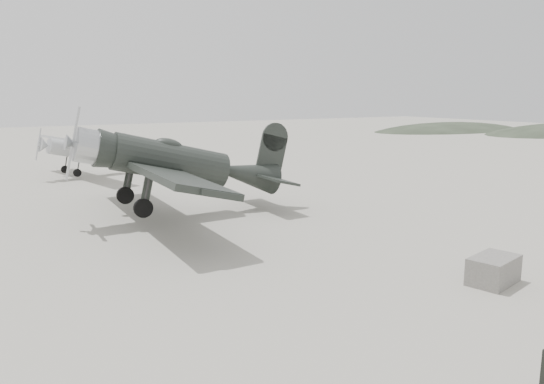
# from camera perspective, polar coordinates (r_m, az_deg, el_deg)

# --- Properties ---
(ground) EXTENTS (160.00, 160.00, 0.00)m
(ground) POSITION_cam_1_polar(r_m,az_deg,el_deg) (19.03, 9.23, -5.52)
(ground) COLOR gray
(ground) RESTS_ON ground
(hill_northeast) EXTENTS (32.00, 16.00, 5.20)m
(hill_northeast) POSITION_cam_1_polar(r_m,az_deg,el_deg) (82.21, 18.61, 6.31)
(hill_northeast) COLOR #2B3325
(hill_northeast) RESTS_ON ground
(lowwing_monoplane) EXTENTS (9.58, 13.31, 4.31)m
(lowwing_monoplane) POSITION_cam_1_polar(r_m,az_deg,el_deg) (22.88, -9.82, 3.00)
(lowwing_monoplane) COLOR black
(lowwing_monoplane) RESTS_ON ground
(highwing_monoplane) EXTENTS (7.06, 9.88, 2.79)m
(highwing_monoplane) POSITION_cam_1_polar(r_m,az_deg,el_deg) (35.96, -19.06, 4.40)
(highwing_monoplane) COLOR gray
(highwing_monoplane) RESTS_ON ground
(equipment_block) EXTENTS (1.72, 1.30, 0.77)m
(equipment_block) POSITION_cam_1_polar(r_m,az_deg,el_deg) (16.13, 22.72, -7.74)
(equipment_block) COLOR #62605B
(equipment_block) RESTS_ON ground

